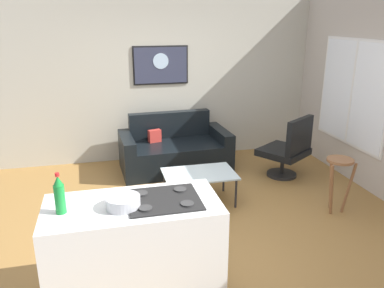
# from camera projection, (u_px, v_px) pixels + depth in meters

# --- Properties ---
(ground) EXTENTS (6.40, 6.40, 0.04)m
(ground) POSITION_uv_depth(u_px,v_px,m) (197.00, 223.00, 4.70)
(ground) COLOR olive
(back_wall) EXTENTS (6.40, 0.05, 2.80)m
(back_wall) POSITION_uv_depth(u_px,v_px,m) (162.00, 78.00, 6.50)
(back_wall) COLOR #B2AF9E
(back_wall) RESTS_ON ground
(right_wall) EXTENTS (0.05, 6.40, 2.80)m
(right_wall) POSITION_uv_depth(u_px,v_px,m) (384.00, 94.00, 5.12)
(right_wall) COLOR #B5AB9E
(right_wall) RESTS_ON ground
(couch) EXTENTS (1.76, 0.99, 0.88)m
(couch) POSITION_uv_depth(u_px,v_px,m) (174.00, 151.00, 6.28)
(couch) COLOR black
(couch) RESTS_ON ground
(coffee_table) EXTENTS (0.94, 0.61, 0.42)m
(coffee_table) POSITION_uv_depth(u_px,v_px,m) (199.00, 175.00, 5.08)
(coffee_table) COLOR silver
(coffee_table) RESTS_ON ground
(armchair) EXTENTS (0.90, 0.89, 0.97)m
(armchair) POSITION_uv_depth(u_px,v_px,m) (289.00, 149.00, 5.88)
(armchair) COLOR black
(armchair) RESTS_ON ground
(bar_stool) EXTENTS (0.37, 0.37, 0.72)m
(bar_stool) POSITION_uv_depth(u_px,v_px,m) (339.00, 172.00, 4.78)
(bar_stool) COLOR brown
(bar_stool) RESTS_ON ground
(kitchen_counter) EXTENTS (1.44, 0.70, 0.94)m
(kitchen_counter) POSITION_uv_depth(u_px,v_px,m) (135.00, 251.00, 3.31)
(kitchen_counter) COLOR white
(kitchen_counter) RESTS_ON ground
(soda_bottle) EXTENTS (0.08, 0.08, 0.34)m
(soda_bottle) POSITION_uv_depth(u_px,v_px,m) (59.00, 195.00, 2.97)
(soda_bottle) COLOR #198734
(soda_bottle) RESTS_ON kitchen_counter
(mixing_bowl) EXTENTS (0.28, 0.28, 0.10)m
(mixing_bowl) POSITION_uv_depth(u_px,v_px,m) (123.00, 202.00, 3.08)
(mixing_bowl) COLOR #BBBDC3
(mixing_bowl) RESTS_ON kitchen_counter
(wall_painting) EXTENTS (0.92, 0.03, 0.63)m
(wall_painting) POSITION_uv_depth(u_px,v_px,m) (161.00, 65.00, 6.38)
(wall_painting) COLOR black
(window) EXTENTS (0.03, 1.57, 1.56)m
(window) POSITION_uv_depth(u_px,v_px,m) (352.00, 93.00, 5.69)
(window) COLOR silver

